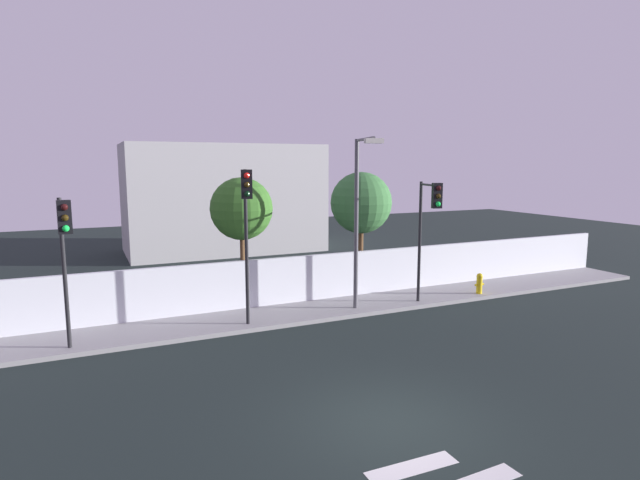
{
  "coord_description": "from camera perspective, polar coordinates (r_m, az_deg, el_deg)",
  "views": [
    {
      "loc": [
        -5.7,
        -8.74,
        5.5
      ],
      "look_at": [
        1.33,
        6.5,
        3.02
      ],
      "focal_mm": 28.9,
      "sensor_mm": 36.0,
      "label": 1
    }
  ],
  "objects": [
    {
      "name": "ground_plane",
      "position": [
        11.8,
        7.82,
        -19.46
      ],
      "size": [
        80.0,
        80.0,
        0.0
      ],
      "primitive_type": "plane",
      "color": "black"
    },
    {
      "name": "sidewalk",
      "position": [
        18.68,
        -5.97,
        -8.52
      ],
      "size": [
        36.0,
        2.4,
        0.15
      ],
      "primitive_type": "cube",
      "color": "gray",
      "rests_on": "ground"
    },
    {
      "name": "perimeter_wall",
      "position": [
        19.61,
        -7.24,
        -4.77
      ],
      "size": [
        36.0,
        0.18,
        1.8
      ],
      "primitive_type": "cube",
      "color": "silver",
      "rests_on": "sidewalk"
    },
    {
      "name": "traffic_light_left",
      "position": [
        15.79,
        -26.45,
        -0.18
      ],
      "size": [
        0.38,
        1.43,
        4.41
      ],
      "color": "black",
      "rests_on": "sidewalk"
    },
    {
      "name": "traffic_light_center",
      "position": [
        19.45,
        11.95,
        2.59
      ],
      "size": [
        0.61,
        1.71,
        4.69
      ],
      "color": "black",
      "rests_on": "sidewalk"
    },
    {
      "name": "traffic_light_right",
      "position": [
        16.59,
        -8.14,
        2.76
      ],
      "size": [
        0.46,
        1.15,
        5.18
      ],
      "color": "black",
      "rests_on": "sidewalk"
    },
    {
      "name": "street_lamp_curbside",
      "position": [
        18.57,
        4.32,
        3.49
      ],
      "size": [
        0.87,
        2.24,
        6.24
      ],
      "color": "#4C4C51",
      "rests_on": "sidewalk"
    },
    {
      "name": "fire_hydrant",
      "position": [
        22.48,
        17.23,
        -4.53
      ],
      "size": [
        0.44,
        0.26,
        0.86
      ],
      "color": "gold",
      "rests_on": "sidewalk"
    },
    {
      "name": "roadside_tree_leftmost",
      "position": [
        19.88,
        -8.69,
        3.4
      ],
      "size": [
        2.39,
        2.39,
        5.01
      ],
      "color": "brown",
      "rests_on": "ground"
    },
    {
      "name": "roadside_tree_midleft",
      "position": [
        21.9,
        4.57,
        4.07
      ],
      "size": [
        2.6,
        2.6,
        5.18
      ],
      "color": "brown",
      "rests_on": "ground"
    },
    {
      "name": "low_building_distant",
      "position": [
        33.31,
        -10.64,
        4.57
      ],
      "size": [
        11.92,
        6.0,
        6.7
      ],
      "primitive_type": "cube",
      "color": "#ABABAB",
      "rests_on": "ground"
    }
  ]
}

